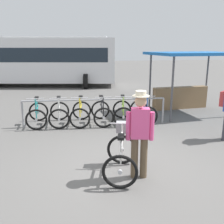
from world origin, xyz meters
TOP-DOWN VIEW (x-y plane):
  - ground_plane at (0.00, 0.00)m, footprint 80.00×80.00m
  - bike_rack_rail at (-0.19, 2.97)m, footprint 4.60×0.40m
  - racked_bike_teal at (-2.03, 3.29)m, footprint 0.68×1.11m
  - racked_bike_white at (-1.33, 3.24)m, footprint 0.67×1.11m
  - racked_bike_yellow at (-0.63, 3.19)m, footprint 0.80×1.18m
  - racked_bike_black at (0.07, 3.13)m, footprint 0.70×1.11m
  - racked_bike_lime at (0.76, 3.08)m, footprint 0.84×1.19m
  - racked_bike_blue at (1.46, 3.03)m, footprint 0.67×1.11m
  - featured_bicycle at (-0.06, -0.37)m, footprint 0.92×1.25m
  - person_with_featured_bike at (0.24, -0.59)m, footprint 0.52×0.32m
  - bus_distant at (-2.80, 12.27)m, footprint 10.29×4.61m
  - market_stall at (3.58, 4.21)m, footprint 3.29×2.56m

SIDE VIEW (x-z plane):
  - ground_plane at x=0.00m, z-range 0.00..0.00m
  - racked_bike_white at x=-1.33m, z-range -0.12..0.86m
  - racked_bike_teal at x=-2.03m, z-range -0.12..0.85m
  - racked_bike_lime at x=0.76m, z-range -0.12..0.85m
  - racked_bike_blue at x=1.46m, z-range -0.12..0.85m
  - racked_bike_yellow at x=-0.63m, z-range -0.12..0.86m
  - racked_bike_black at x=0.07m, z-range -0.12..0.85m
  - featured_bicycle at x=-0.06m, z-range -0.04..0.93m
  - bike_rack_rail at x=-0.19m, z-range 0.26..1.14m
  - person_with_featured_bike at x=0.24m, z-range 0.09..1.81m
  - market_stall at x=3.58m, z-range 0.24..2.54m
  - bus_distant at x=-2.80m, z-range 0.20..3.28m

